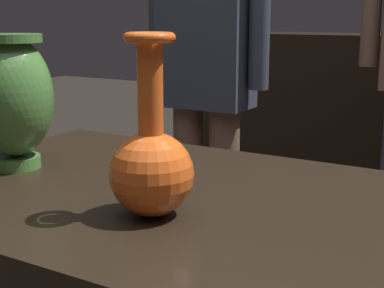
% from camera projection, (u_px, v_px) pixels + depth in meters
% --- Properties ---
extents(vase_centerpiece, '(0.12, 0.12, 0.26)m').
position_uv_depth(vase_centerpiece, '(151.00, 162.00, 0.82)').
color(vase_centerpiece, '#E55B1E').
rests_on(vase_centerpiece, display_plinth).
extents(vase_left_accent, '(0.15, 0.15, 0.25)m').
position_uv_depth(vase_left_accent, '(12.00, 97.00, 1.07)').
color(vase_left_accent, '#477A38').
rests_on(vase_left_accent, display_plinth).
extents(visitor_near_left, '(0.47, 0.19, 1.55)m').
position_uv_depth(visitor_near_left, '(206.00, 67.00, 2.03)').
color(visitor_near_left, brown).
rests_on(visitor_near_left, ground_plane).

